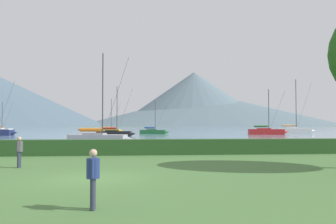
{
  "coord_description": "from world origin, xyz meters",
  "views": [
    {
      "loc": [
        1.88,
        -14.94,
        2.35
      ],
      "look_at": [
        8.56,
        60.91,
        4.93
      ],
      "focal_mm": 36.61,
      "sensor_mm": 36.0,
      "label": 1
    }
  ],
  "objects": [
    {
      "name": "sailboat_slip_0",
      "position": [
        -2.38,
        48.62,
        0.59
      ],
      "size": [
        7.21,
        2.86,
        9.21
      ],
      "rotation": [
        0.0,
        0.0,
        -0.13
      ],
      "color": "black",
      "rests_on": "harbor_water"
    },
    {
      "name": "sailboat_slip_11",
      "position": [
        39.34,
        64.45,
        0.76
      ],
      "size": [
        9.17,
        4.2,
        13.03
      ],
      "rotation": [
        0.0,
        0.0,
        -0.21
      ],
      "color": "white",
      "rests_on": "harbor_water"
    },
    {
      "name": "sailboat_slip_5",
      "position": [
        -5.53,
        76.5,
        0.55
      ],
      "size": [
        6.59,
        2.55,
        8.97
      ],
      "rotation": [
        0.0,
        0.0,
        -0.12
      ],
      "color": "gold",
      "rests_on": "harbor_water"
    },
    {
      "name": "hedge_line",
      "position": [
        0.0,
        11.0,
        0.58
      ],
      "size": [
        80.0,
        1.2,
        1.16
      ],
      "primitive_type": "cube",
      "color": "#284C23",
      "rests_on": "ground_plane"
    },
    {
      "name": "sailboat_slip_2",
      "position": [
        5.41,
        62.98,
        0.55
      ],
      "size": [
        6.84,
        3.28,
        7.42
      ],
      "rotation": [
        0.0,
        0.0,
        -0.23
      ],
      "color": "#236B38",
      "rests_on": "harbor_water"
    },
    {
      "name": "person_seated_viewer",
      "position": [
        -4.42,
        3.96,
        0.97
      ],
      "size": [
        0.36,
        0.57,
        1.65
      ],
      "rotation": [
        0.0,
        0.0,
        -0.04
      ],
      "color": "#2D3347",
      "rests_on": "ground_plane"
    },
    {
      "name": "sailboat_slip_3",
      "position": [
        -34.98,
        80.81,
        0.59
      ],
      "size": [
        7.35,
        3.55,
        8.14
      ],
      "rotation": [
        0.0,
        0.0,
        -0.24
      ],
      "color": "white",
      "rests_on": "harbor_water"
    },
    {
      "name": "ground_plane",
      "position": [
        0.0,
        0.0,
        0.0
      ],
      "size": [
        1000.0,
        1000.0,
        0.0
      ],
      "primitive_type": "plane",
      "color": "#477038"
    },
    {
      "name": "harbor_water",
      "position": [
        0.0,
        137.0,
        0.0
      ],
      "size": [
        320.0,
        246.0,
        0.0
      ],
      "primitive_type": "cube",
      "color": "slate",
      "rests_on": "ground_plane"
    },
    {
      "name": "person_standing_walker",
      "position": [
        0.66,
        -5.39,
        0.97
      ],
      "size": [
        0.36,
        0.57,
        1.65
      ],
      "rotation": [
        0.0,
        0.0,
        0.04
      ],
      "color": "#2D3347",
      "rests_on": "ground_plane"
    },
    {
      "name": "distant_hill_far_shoulder",
      "position": [
        71.55,
        405.39,
        33.29
      ],
      "size": [
        191.81,
        191.81,
        66.58
      ],
      "primitive_type": "cone",
      "color": "slate",
      "rests_on": "ground_plane"
    },
    {
      "name": "distant_hill_east_ridge",
      "position": [
        90.83,
        418.37,
        20.47
      ],
      "size": [
        323.09,
        323.09,
        40.93
      ],
      "primitive_type": "cone",
      "color": "slate",
      "rests_on": "ground_plane"
    },
    {
      "name": "sailboat_slip_4",
      "position": [
        29.53,
        56.72,
        0.7
      ],
      "size": [
        8.63,
        3.8,
        9.78
      ],
      "rotation": [
        0.0,
        0.0,
        -0.18
      ],
      "color": "red",
      "rests_on": "harbor_water"
    },
    {
      "name": "sailboat_slip_9",
      "position": [
        -2.72,
        25.96,
        0.65
      ],
      "size": [
        7.85,
        3.6,
        10.67
      ],
      "rotation": [
        0.0,
        0.0,
        -0.21
      ],
      "color": "#9E9EA3",
      "rests_on": "harbor_water"
    }
  ]
}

